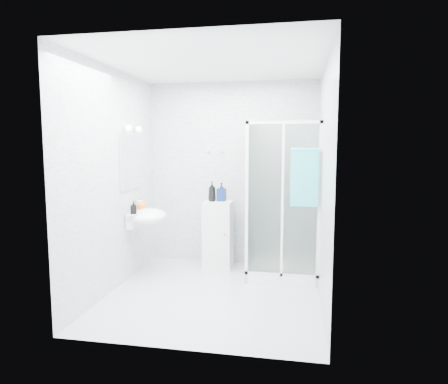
% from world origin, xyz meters
% --- Properties ---
extents(room, '(2.40, 2.60, 2.60)m').
position_xyz_m(room, '(0.00, 0.00, 1.30)').
color(room, silver).
rests_on(room, ground).
extents(shower_enclosure, '(0.90, 0.95, 2.00)m').
position_xyz_m(shower_enclosure, '(0.67, 0.77, 0.45)').
color(shower_enclosure, white).
rests_on(shower_enclosure, ground).
extents(wall_basin, '(0.46, 0.56, 0.35)m').
position_xyz_m(wall_basin, '(-0.99, 0.45, 0.80)').
color(wall_basin, white).
rests_on(wall_basin, ground).
extents(mirror, '(0.02, 0.60, 0.70)m').
position_xyz_m(mirror, '(-1.19, 0.45, 1.50)').
color(mirror, white).
rests_on(mirror, room).
extents(vanity_lights, '(0.10, 0.40, 0.08)m').
position_xyz_m(vanity_lights, '(-1.14, 0.45, 1.92)').
color(vanity_lights, silver).
rests_on(vanity_lights, room).
extents(wall_hooks, '(0.23, 0.06, 0.03)m').
position_xyz_m(wall_hooks, '(-0.25, 1.26, 1.62)').
color(wall_hooks, silver).
rests_on(wall_hooks, room).
extents(storage_cabinet, '(0.39, 0.41, 0.94)m').
position_xyz_m(storage_cabinet, '(-0.15, 1.00, 0.47)').
color(storage_cabinet, silver).
rests_on(storage_cabinet, ground).
extents(hand_towel, '(0.32, 0.05, 0.68)m').
position_xyz_m(hand_towel, '(1.00, 0.36, 1.36)').
color(hand_towel, '#30B1B8').
rests_on(hand_towel, shower_enclosure).
extents(shampoo_bottle_a, '(0.13, 0.13, 0.28)m').
position_xyz_m(shampoo_bottle_a, '(-0.24, 0.99, 1.08)').
color(shampoo_bottle_a, black).
rests_on(shampoo_bottle_a, storage_cabinet).
extents(shampoo_bottle_b, '(0.12, 0.13, 0.26)m').
position_xyz_m(shampoo_bottle_b, '(-0.11, 1.04, 1.07)').
color(shampoo_bottle_b, '#0D1D4E').
rests_on(shampoo_bottle_b, storage_cabinet).
extents(soap_dispenser_orange, '(0.14, 0.14, 0.15)m').
position_xyz_m(soap_dispenser_orange, '(-1.11, 0.59, 0.94)').
color(soap_dispenser_orange, orange).
rests_on(soap_dispenser_orange, wall_basin).
extents(soap_dispenser_black, '(0.09, 0.10, 0.16)m').
position_xyz_m(soap_dispenser_black, '(-1.08, 0.26, 0.94)').
color(soap_dispenser_black, black).
rests_on(soap_dispenser_black, wall_basin).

